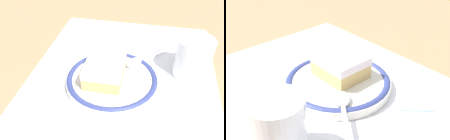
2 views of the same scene
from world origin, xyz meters
TOP-DOWN VIEW (x-y plane):
  - ground_plane at (0.00, 0.00)m, footprint 2.40×2.40m
  - placemat at (0.00, 0.00)m, footprint 0.51×0.39m
  - plate at (-0.01, 0.02)m, footprint 0.18×0.18m
  - cake_slice at (-0.02, 0.03)m, footprint 0.08×0.07m
  - spoon at (0.06, -0.03)m, footprint 0.12×0.09m
  - cup at (0.05, -0.14)m, footprint 0.07×0.07m
  - sugar_packet at (0.11, 0.08)m, footprint 0.06×0.06m

SIDE VIEW (x-z plane):
  - ground_plane at x=0.00m, z-range 0.00..0.00m
  - placemat at x=0.00m, z-range 0.00..0.00m
  - sugar_packet at x=0.11m, z-range 0.00..0.01m
  - plate at x=-0.01m, z-range 0.00..0.02m
  - spoon at x=0.06m, z-range 0.02..0.03m
  - cake_slice at x=-0.02m, z-range 0.02..0.06m
  - cup at x=0.05m, z-range 0.00..0.08m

